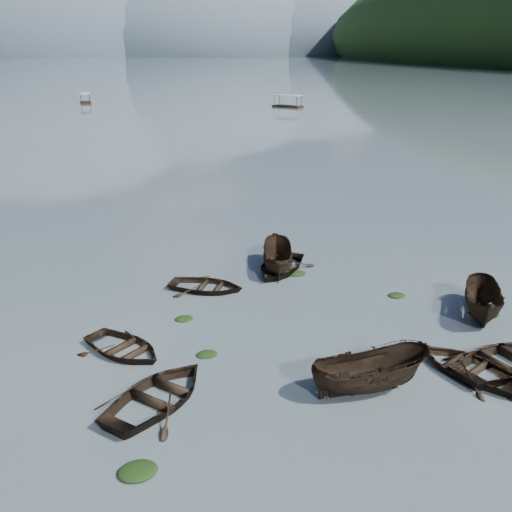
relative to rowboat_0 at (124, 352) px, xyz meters
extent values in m
plane|color=#526167|center=(7.20, -7.40, 0.00)|extent=(2400.00, 2400.00, 0.00)
ellipsoid|color=#475666|center=(-52.80, 892.60, 0.00)|extent=(520.00, 520.00, 340.00)
ellipsoid|color=#475666|center=(147.20, 892.60, 0.00)|extent=(520.00, 520.00, 260.00)
ellipsoid|color=#475666|center=(327.20, 892.60, 0.00)|extent=(520.00, 520.00, 220.00)
imported|color=black|center=(0.00, 0.00, 0.00)|extent=(4.71, 4.93, 0.83)
imported|color=black|center=(0.98, -4.06, 0.00)|extent=(5.84, 5.71, 0.99)
imported|color=black|center=(8.73, -5.49, 0.00)|extent=(4.80, 1.84, 1.85)
imported|color=black|center=(13.12, -5.46, 0.00)|extent=(4.56, 5.15, 0.88)
imported|color=black|center=(14.72, -5.64, 0.00)|extent=(5.68, 4.62, 1.04)
imported|color=black|center=(16.91, -1.22, 0.00)|extent=(3.97, 4.80, 1.78)
imported|color=black|center=(4.71, 5.52, 0.00)|extent=(4.93, 4.50, 0.84)
imported|color=black|center=(9.36, 7.03, 0.00)|extent=(5.42, 5.56, 0.94)
imported|color=black|center=(9.24, 7.25, 0.00)|extent=(2.91, 4.86, 1.76)
ellipsoid|color=black|center=(-0.10, -7.58, 0.00)|extent=(1.24, 1.01, 0.27)
ellipsoid|color=black|center=(3.35, -1.22, 0.00)|extent=(0.90, 0.72, 0.20)
ellipsoid|color=black|center=(10.36, -3.58, 0.00)|extent=(1.09, 0.87, 0.24)
ellipsoid|color=black|center=(14.08, 1.95, 0.00)|extent=(0.89, 0.75, 0.20)
ellipsoid|color=black|center=(17.20, -1.27, 0.00)|extent=(1.19, 0.94, 0.25)
ellipsoid|color=black|center=(2.97, 2.38, 0.00)|extent=(0.87, 0.73, 0.18)
ellipsoid|color=black|center=(10.13, 6.22, 0.00)|extent=(1.03, 0.82, 0.22)
camera|label=1|loc=(-0.54, -22.05, 12.28)|focal=40.00mm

